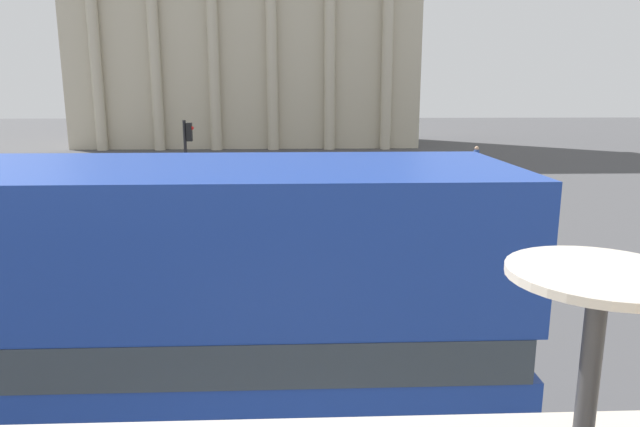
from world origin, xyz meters
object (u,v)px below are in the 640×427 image
(double_decker_bus, at_px, (5,327))
(pedestrian_blue, at_px, (476,159))
(pedestrian_black, at_px, (169,216))
(traffic_light_near, at_px, (403,204))
(pedestrian_grey, at_px, (458,180))
(cafe_dining_table, at_px, (595,326))
(traffic_light_mid, at_px, (188,155))
(car_maroon, at_px, (289,213))

(double_decker_bus, height_order, pedestrian_blue, double_decker_bus)
(pedestrian_black, bearing_deg, traffic_light_near, -102.17)
(traffic_light_near, xyz_separation_m, pedestrian_grey, (4.56, 11.19, -1.20))
(cafe_dining_table, bearing_deg, double_decker_bus, 134.32)
(pedestrian_blue, bearing_deg, traffic_light_mid, 140.34)
(traffic_light_mid, height_order, car_maroon, traffic_light_mid)
(cafe_dining_table, bearing_deg, traffic_light_near, 82.41)
(pedestrian_black, relative_size, pedestrian_grey, 0.95)
(traffic_light_mid, xyz_separation_m, pedestrian_blue, (14.49, 10.06, -1.45))
(cafe_dining_table, height_order, pedestrian_grey, cafe_dining_table)
(double_decker_bus, distance_m, pedestrian_black, 11.81)
(cafe_dining_table, relative_size, pedestrian_blue, 0.41)
(car_maroon, relative_size, pedestrian_black, 2.45)
(traffic_light_mid, distance_m, car_maroon, 5.06)
(double_decker_bus, height_order, car_maroon, double_decker_bus)
(car_maroon, bearing_deg, pedestrian_blue, -19.40)
(cafe_dining_table, height_order, pedestrian_blue, cafe_dining_table)
(cafe_dining_table, xyz_separation_m, pedestrian_black, (-5.05, 16.09, -3.16))
(cafe_dining_table, distance_m, pedestrian_grey, 23.75)
(double_decker_bus, xyz_separation_m, cafe_dining_table, (4.28, -4.38, 1.84))
(double_decker_bus, bearing_deg, pedestrian_black, 101.51)
(cafe_dining_table, relative_size, pedestrian_black, 0.43)
(car_maroon, xyz_separation_m, pedestrian_blue, (10.56, 12.70, 0.32))
(car_maroon, relative_size, pedestrian_grey, 2.32)
(pedestrian_grey, bearing_deg, pedestrian_blue, 158.71)
(cafe_dining_table, height_order, car_maroon, cafe_dining_table)
(pedestrian_black, bearing_deg, pedestrian_blue, -22.54)
(pedestrian_black, bearing_deg, pedestrian_grey, -36.76)
(double_decker_bus, distance_m, car_maroon, 13.80)
(cafe_dining_table, distance_m, traffic_light_near, 11.80)
(double_decker_bus, bearing_deg, pedestrian_blue, 70.24)
(double_decker_bus, height_order, pedestrian_grey, double_decker_bus)
(traffic_light_mid, relative_size, car_maroon, 0.90)
(pedestrian_grey, bearing_deg, car_maroon, -54.69)
(pedestrian_black, height_order, pedestrian_blue, pedestrian_blue)
(traffic_light_near, distance_m, pedestrian_black, 8.10)
(pedestrian_black, distance_m, pedestrian_grey, 12.98)
(traffic_light_near, relative_size, traffic_light_mid, 0.90)
(pedestrian_black, xyz_separation_m, pedestrian_blue, (14.35, 14.36, 0.03))
(car_maroon, xyz_separation_m, pedestrian_black, (-3.78, -1.66, 0.29))
(car_maroon, bearing_deg, pedestrian_grey, -35.56)
(traffic_light_mid, bearing_deg, pedestrian_black, -88.06)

